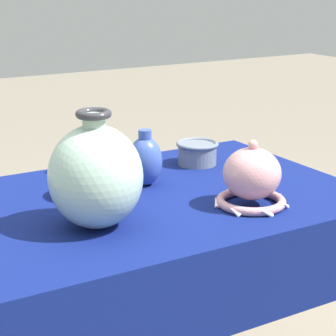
{
  "coord_description": "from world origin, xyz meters",
  "views": [
    {
      "loc": [
        -0.78,
        -1.42,
        1.34
      ],
      "look_at": [
        -0.01,
        -0.11,
        0.89
      ],
      "focal_mm": 70.0,
      "sensor_mm": 36.0,
      "label": 1
    }
  ],
  "objects": [
    {
      "name": "vase_tall_bulbous",
      "position": [
        -0.21,
        -0.12,
        0.9
      ],
      "size": [
        0.22,
        0.22,
        0.27
      ],
      "color": "#A8CCB7",
      "rests_on": "display_table"
    },
    {
      "name": "bowl_shallow_porcelain",
      "position": [
        -0.16,
        0.1,
        0.8
      ],
      "size": [
        0.13,
        0.13,
        0.05
      ],
      "primitive_type": "ellipsoid",
      "color": "white",
      "rests_on": "display_table"
    },
    {
      "name": "cup_wide_slate",
      "position": [
        0.27,
        0.18,
        0.82
      ],
      "size": [
        0.13,
        0.13,
        0.07
      ],
      "color": "slate",
      "rests_on": "display_table"
    },
    {
      "name": "jar_round_cobalt",
      "position": [
        0.04,
        0.09,
        0.85
      ],
      "size": [
        0.09,
        0.09,
        0.16
      ],
      "color": "#3851A8",
      "rests_on": "display_table"
    },
    {
      "name": "mosaic_tile_box",
      "position": [
        -0.04,
        0.25,
        0.82
      ],
      "size": [
        0.13,
        0.13,
        0.09
      ],
      "rotation": [
        0.0,
        0.0,
        0.12
      ],
      "color": "#232328",
      "rests_on": "display_table"
    },
    {
      "name": "vase_dome_bell",
      "position": [
        0.19,
        -0.19,
        0.85
      ],
      "size": [
        0.19,
        0.19,
        0.17
      ],
      "color": "#D19399",
      "rests_on": "display_table"
    },
    {
      "name": "display_table",
      "position": [
        0.0,
        -0.02,
        0.69
      ],
      "size": [
        1.08,
        0.74,
        0.78
      ],
      "color": "olive",
      "rests_on": "ground_plane"
    }
  ]
}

